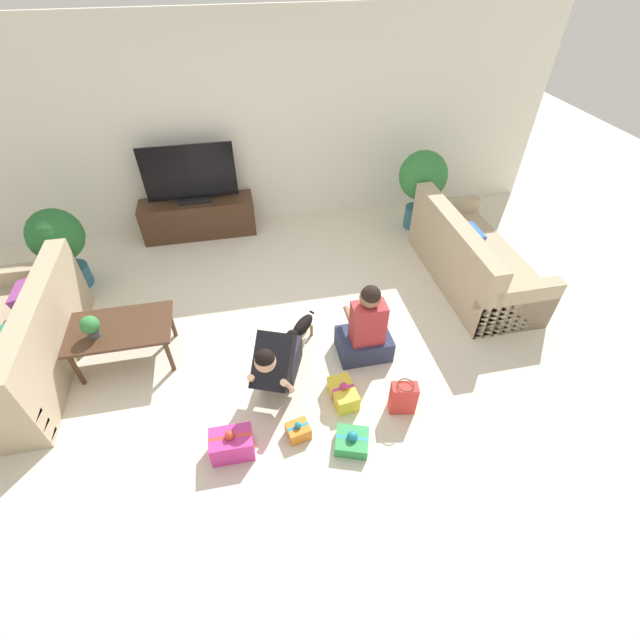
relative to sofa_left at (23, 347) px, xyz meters
The scene contains 18 objects.
ground_plane 2.43m from the sofa_left, ahead, with size 16.00×16.00×0.00m, color beige.
wall_back 3.61m from the sofa_left, 45.89° to the left, with size 8.40×0.06×2.60m.
sofa_left is the anchor object (origin of this frame).
sofa_right 4.84m from the sofa_left, ahead, with size 0.87×1.97×0.84m.
coffee_table 0.93m from the sofa_left, ahead, with size 0.96×0.61×0.44m.
tv_console 2.75m from the sofa_left, 53.52° to the left, with size 1.51×0.41×0.50m.
tv 2.80m from the sofa_left, 53.52° to the left, with size 1.18×0.20×0.75m.
potted_plant_corner_left 1.38m from the sofa_left, 83.78° to the left, with size 0.60×0.60×0.98m.
potted_plant_corner_right 5.02m from the sofa_left, 20.97° to the left, with size 0.65×0.65×1.09m.
person_kneeling 2.45m from the sofa_left, 16.84° to the right, with size 0.58×0.83×0.77m.
person_sitting 3.28m from the sofa_left, ahead, with size 0.52×0.47×0.90m.
dog 2.65m from the sofa_left, ahead, with size 0.36×0.41×0.31m.
gift_box_a 3.22m from the sofa_left, 27.42° to the right, with size 0.34×0.33×0.18m.
gift_box_b 2.31m from the sofa_left, 35.58° to the right, with size 0.35×0.24×0.30m.
gift_box_c 2.76m from the sofa_left, 28.05° to the right, with size 0.22×0.20×0.19m.
gift_box_d 3.07m from the sofa_left, 19.11° to the right, with size 0.24×0.35×0.23m.
gift_bag_a 3.60m from the sofa_left, 19.71° to the right, with size 0.25×0.17×0.35m.
tabletop_plant 0.78m from the sofa_left, 11.21° to the right, with size 0.17×0.17×0.22m.
Camera 1 is at (-0.21, -3.17, 3.26)m, focal length 24.00 mm.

